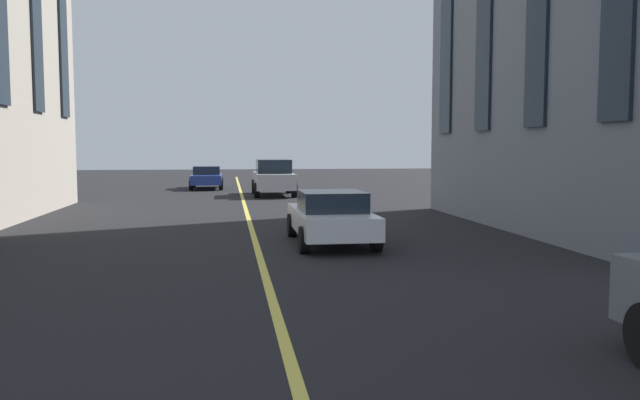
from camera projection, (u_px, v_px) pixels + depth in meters
The scene contains 4 objects.
lane_centre_line at pixel (259, 255), 14.45m from camera, with size 80.00×0.16×0.01m.
car_silver_near at pixel (273, 177), 32.73m from camera, with size 4.70×2.14×1.88m.
car_blue_mid at pixel (207, 177), 38.25m from camera, with size 4.40×1.95×1.37m.
car_white_parked_a at pixel (331, 217), 16.13m from camera, with size 4.40×1.95×1.37m.
Camera 1 is at (5.65, 0.68, 2.46)m, focal length 35.14 mm.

